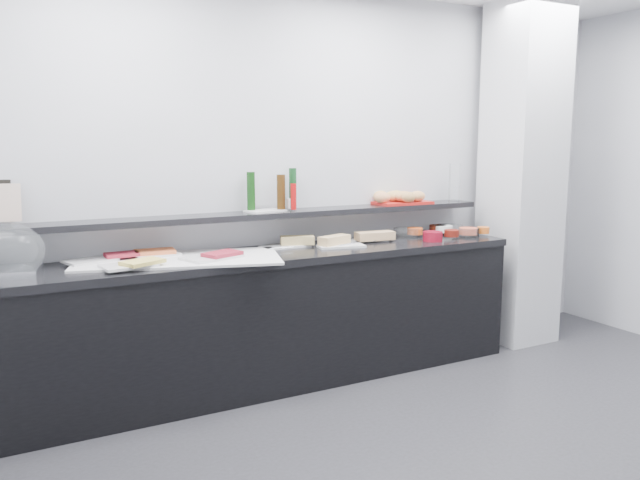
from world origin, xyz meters
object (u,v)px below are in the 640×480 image
condiment_tray (265,211)px  bread_tray (400,202)px  sandwich_plate_mid (341,246)px  carafe (455,183)px

condiment_tray → bread_tray: bearing=-11.0°
sandwich_plate_mid → bread_tray: 0.76m
sandwich_plate_mid → carafe: carafe is taller
sandwich_plate_mid → condiment_tray: condiment_tray is taller
sandwich_plate_mid → carafe: size_ratio=1.08×
condiment_tray → sandwich_plate_mid: bearing=-38.4°
sandwich_plate_mid → bread_tray: (0.67, 0.26, 0.25)m
condiment_tray → bread_tray: size_ratio=0.60×
bread_tray → sandwich_plate_mid: bearing=-158.1°
carafe → condiment_tray: bearing=179.3°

